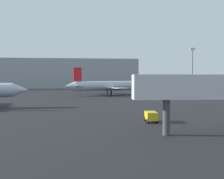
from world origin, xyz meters
name	(u,v)px	position (x,y,z in m)	size (l,w,h in m)	color
airplane_distant	(112,86)	(9.52, 76.83, 2.92)	(30.81, 20.24, 8.58)	#B2BCCC
baggage_cart	(151,116)	(8.15, 24.57, 0.76)	(1.54, 2.49, 1.30)	gold
light_mast_right	(192,66)	(45.69, 98.59, 10.12)	(2.40, 0.50, 17.76)	slate
terminal_building	(47,74)	(-17.57, 135.16, 7.45)	(92.89, 20.67, 14.91)	#999EA3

